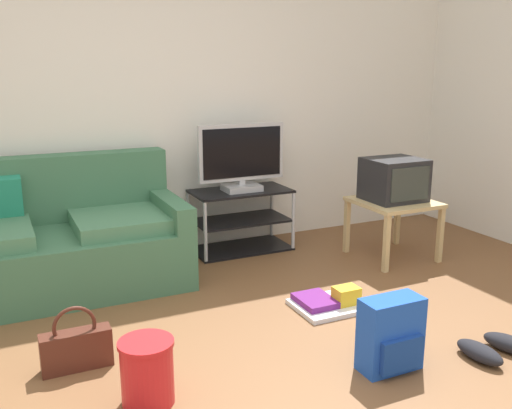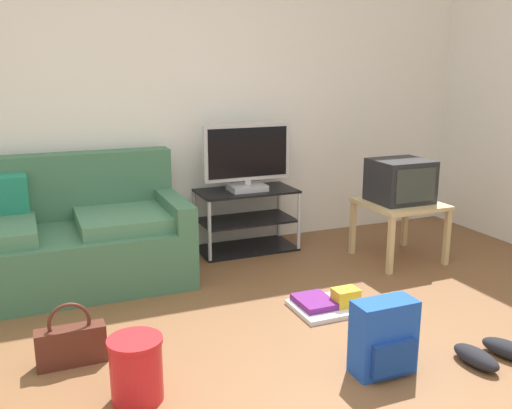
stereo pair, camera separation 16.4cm
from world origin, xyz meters
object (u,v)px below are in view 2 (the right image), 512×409
(couch, at_px, (57,240))
(handbag, at_px, (71,343))
(tv_stand, at_px, (246,220))
(crt_tv, at_px, (400,181))
(flat_tv, at_px, (247,158))
(floor_tray, at_px, (330,303))
(side_table, at_px, (400,210))
(backpack, at_px, (384,338))
(sneakers_pair, at_px, (492,353))
(cleaning_bucket, at_px, (136,367))

(couch, distance_m, handbag, 1.24)
(tv_stand, xyz_separation_m, crt_tv, (1.04, -0.69, 0.39))
(flat_tv, bearing_deg, floor_tray, -88.06)
(side_table, xyz_separation_m, backpack, (-1.13, -1.42, -0.22))
(couch, relative_size, sneakers_pair, 4.50)
(crt_tv, distance_m, handbag, 2.75)
(backpack, bearing_deg, side_table, 53.38)
(backpack, xyz_separation_m, floor_tray, (0.14, 0.78, -0.15))
(cleaning_bucket, bearing_deg, floor_tray, 21.90)
(flat_tv, height_order, side_table, flat_tv)
(couch, bearing_deg, crt_tv, -10.70)
(tv_stand, relative_size, handbag, 2.29)
(floor_tray, bearing_deg, tv_stand, 91.91)
(cleaning_bucket, relative_size, floor_tray, 0.66)
(couch, bearing_deg, backpack, -53.13)
(tv_stand, relative_size, side_table, 1.40)
(couch, height_order, side_table, couch)
(backpack, relative_size, handbag, 1.09)
(couch, distance_m, side_table, 2.62)
(side_table, height_order, handbag, side_table)
(handbag, bearing_deg, sneakers_pair, -21.86)
(crt_tv, xyz_separation_m, handbag, (-2.59, -0.74, -0.53))
(cleaning_bucket, bearing_deg, crt_tv, 27.08)
(side_table, distance_m, handbag, 2.71)
(handbag, height_order, cleaning_bucket, handbag)
(tv_stand, relative_size, floor_tray, 1.72)
(backpack, bearing_deg, sneakers_pair, -10.60)
(crt_tv, relative_size, backpack, 1.12)
(crt_tv, bearing_deg, sneakers_pair, -108.55)
(flat_tv, height_order, handbag, flat_tv)
(crt_tv, bearing_deg, flat_tv, 147.34)
(tv_stand, xyz_separation_m, side_table, (1.04, -0.70, 0.15))
(tv_stand, xyz_separation_m, floor_tray, (0.04, -1.34, -0.22))
(flat_tv, relative_size, handbag, 2.08)
(handbag, bearing_deg, tv_stand, 42.45)
(sneakers_pair, height_order, floor_tray, floor_tray)
(cleaning_bucket, bearing_deg, couch, 97.72)
(flat_tv, relative_size, sneakers_pair, 1.88)
(crt_tv, bearing_deg, backpack, -128.23)
(backpack, bearing_deg, couch, 128.80)
(side_table, relative_size, backpack, 1.50)
(backpack, bearing_deg, flat_tv, 89.43)
(crt_tv, xyz_separation_m, cleaning_bucket, (-2.34, -1.20, -0.48))
(handbag, bearing_deg, crt_tv, 15.86)
(handbag, bearing_deg, flat_tv, 42.00)
(handbag, bearing_deg, side_table, 15.53)
(tv_stand, distance_m, cleaning_bucket, 2.29)
(cleaning_bucket, bearing_deg, flat_tv, 55.02)
(backpack, xyz_separation_m, sneakers_pair, (0.60, -0.13, -0.15))
(side_table, relative_size, handbag, 1.64)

